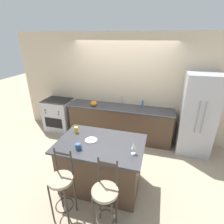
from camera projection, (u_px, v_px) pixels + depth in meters
name	position (u px, v px, depth m)	size (l,w,h in m)	color
ground_plane	(116.00, 143.00, 4.58)	(18.00, 18.00, 0.00)	tan
wall_back	(123.00, 87.00, 4.61)	(6.00, 0.07, 2.70)	beige
back_counter	(120.00, 122.00, 4.71)	(2.73, 0.62, 0.91)	#4C3828
sink_faucet	(122.00, 99.00, 4.63)	(0.02, 0.13, 0.22)	#ADAFB5
kitchen_island	(101.00, 164.00, 3.15)	(1.48, 0.99, 0.93)	#4C3828
refrigerator	(197.00, 115.00, 3.97)	(0.73, 0.75, 1.90)	#ADAFB5
oven_range	(59.00, 115.00, 5.13)	(0.74, 0.63, 0.93)	#B7B7BC
bar_stool_near	(62.00, 186.00, 2.51)	(0.35, 0.35, 1.17)	#332D28
bar_stool_far	(105.00, 198.00, 2.32)	(0.35, 0.35, 1.17)	#332D28
dinner_plate	(91.00, 140.00, 3.03)	(0.22, 0.22, 0.02)	beige
wine_glass	(134.00, 146.00, 2.63)	(0.07, 0.07, 0.20)	white
coffee_mug	(78.00, 146.00, 2.78)	(0.12, 0.09, 0.10)	#335689
tumbler_cup	(76.00, 130.00, 3.25)	(0.07, 0.07, 0.11)	gold
pumpkin_decoration	(94.00, 103.00, 4.56)	(0.17, 0.17, 0.16)	orange
soap_bottle	(143.00, 104.00, 4.47)	(0.05, 0.05, 0.19)	teal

